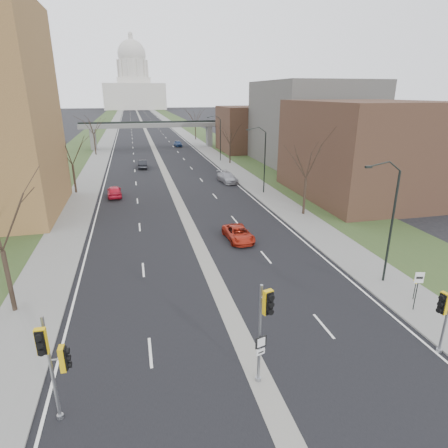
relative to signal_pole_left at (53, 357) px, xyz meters
name	(u,v)px	position (x,y,z in m)	size (l,w,h in m)	color
ground	(252,363)	(8.72, 1.56, -3.25)	(700.00, 700.00, 0.00)	black
road_surface	(143,125)	(8.72, 151.56, -3.25)	(20.00, 600.00, 0.01)	black
median_strip	(143,125)	(8.72, 151.56, -3.25)	(1.20, 600.00, 0.02)	gray
sidewalk_right	(172,125)	(20.72, 151.56, -3.19)	(4.00, 600.00, 0.12)	gray
sidewalk_left	(114,126)	(-3.28, 151.56, -3.19)	(4.00, 600.00, 0.12)	gray
grass_verge_right	(186,124)	(26.72, 151.56, -3.20)	(8.00, 600.00, 0.10)	#2B401D
grass_verge_left	(98,126)	(-9.28, 151.56, -3.20)	(8.00, 600.00, 0.10)	#2B401D
commercial_block_near	(366,150)	(32.72, 29.56, 2.75)	(16.00, 20.00, 12.00)	#453120
commercial_block_mid	(311,123)	(36.72, 53.56, 4.25)	(18.00, 22.00, 15.00)	#5A5852
commercial_block_far	(252,129)	(30.72, 71.56, 1.75)	(14.00, 14.00, 10.00)	#453120
pedestrian_bridge	(153,128)	(8.72, 81.56, 1.59)	(34.00, 3.00, 6.45)	slate
capitol	(134,85)	(8.72, 321.56, 15.35)	(48.00, 42.00, 55.75)	beige
streetlight_near	(387,189)	(19.71, 7.56, 3.70)	(2.61, 0.20, 8.70)	black
streetlight_mid	(259,142)	(19.71, 33.56, 3.70)	(2.61, 0.20, 8.70)	black
streetlight_far	(216,125)	(19.71, 59.56, 3.70)	(2.61, 0.20, 8.70)	black
tree_left_b	(70,147)	(-4.28, 39.56, 2.98)	(6.75, 6.75, 8.81)	#382B21
tree_left_c	(92,122)	(-4.28, 73.56, 3.79)	(7.65, 7.65, 9.99)	#382B21
tree_right_a	(308,155)	(21.72, 23.56, 3.38)	(7.20, 7.20, 9.40)	#382B21
tree_right_b	(230,133)	(21.72, 56.56, 2.57)	(6.30, 6.30, 8.22)	#382B21
tree_right_c	(195,115)	(21.72, 96.56, 3.79)	(7.65, 7.65, 9.99)	#382B21
signal_pole_left	(53,357)	(0.00, 0.00, 0.00)	(0.90, 0.87, 4.97)	gray
signal_pole_median	(264,319)	(8.67, 0.02, 0.32)	(0.68, 0.86, 5.12)	gray
speed_limit_sign	(418,284)	(19.94, 3.73, -1.36)	(0.55, 0.17, 2.59)	black
warning_sign	(416,283)	(20.81, 4.81, -1.95)	(0.70, 0.19, 1.82)	black
car_left_near	(114,191)	(0.88, 36.39, -2.50)	(1.78, 4.41, 1.50)	red
car_left_far	(142,164)	(5.14, 55.80, -2.51)	(1.57, 4.51, 1.49)	black
car_right_near	(238,234)	(12.54, 17.84, -2.61)	(2.13, 4.61, 1.28)	#A72211
car_right_mid	(227,177)	(17.33, 41.18, -2.51)	(2.07, 5.10, 1.48)	#94949B
car_right_far	(178,144)	(14.96, 83.40, -2.54)	(1.67, 4.16, 1.42)	navy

